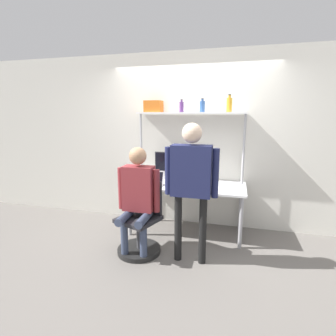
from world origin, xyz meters
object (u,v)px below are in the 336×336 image
monitor (172,164)px  person_seated (138,192)px  laptop (153,181)px  cell_phone (171,186)px  person_standing (191,176)px  bottle_blue (202,106)px  office_chair (141,230)px  bottle_purple (182,107)px  storage_box (154,106)px  bottle_amber (229,105)px

monitor → person_seated: size_ratio=0.42×
laptop → cell_phone: laptop is taller
monitor → person_standing: person_standing is taller
person_standing → bottle_blue: bottle_blue is taller
office_chair → person_seated: 0.53m
cell_phone → bottle_blue: 1.25m
bottle_purple → storage_box: (-0.44, 0.00, 0.01)m
person_standing → bottle_amber: bottle_amber is taller
monitor → laptop: (-0.19, -0.40, -0.19)m
bottle_amber → monitor: bearing=-180.0°
monitor → cell_phone: (0.07, -0.41, -0.24)m
bottle_purple → bottle_blue: bearing=0.0°
person_seated → person_standing: size_ratio=0.82×
person_standing → storage_box: (-0.77, 1.01, 0.81)m
laptop → person_seated: bearing=-91.5°
person_seated → bottle_amber: bearing=43.8°
bottle_blue → storage_box: bottle_blue is taller
cell_phone → bottle_purple: bottle_purple is taller
cell_phone → bottle_purple: 1.19m
monitor → person_standing: 1.12m
office_chair → person_seated: bearing=-106.7°
office_chair → bottle_blue: bottle_blue is taller
laptop → office_chair: laptop is taller
cell_phone → person_standing: (0.40, -0.61, 0.32)m
monitor → office_chair: bearing=-101.5°
bottle_purple → office_chair: bearing=-109.1°
monitor → person_standing: bearing=-65.2°
person_seated → storage_box: bearing=95.6°
person_seated → bottle_blue: bearing=56.7°
monitor → person_seated: bearing=-101.7°
office_chair → laptop: bearing=89.8°
monitor → bottle_blue: 0.99m
cell_phone → person_standing: bearing=-56.8°
monitor → laptop: size_ratio=1.92×
bottle_blue → person_standing: bearing=-88.6°
person_seated → storage_box: storage_box is taller
office_chair → person_seated: size_ratio=0.68×
office_chair → person_seated: (-0.01, -0.05, 0.53)m
person_standing → laptop: bearing=136.8°
bottle_amber → laptop: bearing=-158.6°
office_chair → monitor: bearing=78.5°
cell_phone → person_standing: size_ratio=0.09×
laptop → bottle_amber: size_ratio=1.22×
monitor → person_seated: (-0.21, -0.99, -0.18)m
cell_phone → office_chair: (-0.26, -0.53, -0.47)m
storage_box → office_chair: bearing=-83.3°
bottle_blue → storage_box: size_ratio=0.74×
cell_phone → person_seated: bearing=-115.6°
laptop → person_seated: (-0.02, -0.59, 0.01)m
bottle_blue → office_chair: bearing=-124.0°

